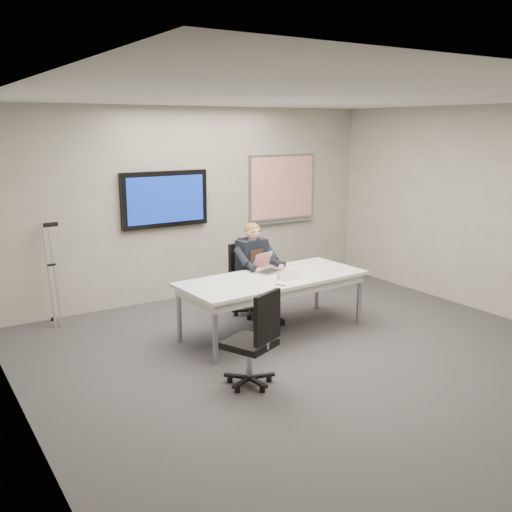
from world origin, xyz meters
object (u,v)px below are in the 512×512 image
seated_person (259,282)px  laptop (266,267)px  office_chair_near (253,356)px  office_chair_far (248,293)px  conference_table (273,283)px

seated_person → laptop: size_ratio=3.29×
office_chair_near → seated_person: 2.02m
office_chair_far → seated_person: (0.01, -0.24, 0.21)m
office_chair_far → seated_person: 0.32m
office_chair_far → office_chair_near: size_ratio=0.99×
office_chair_near → seated_person: bearing=-147.5°
conference_table → seated_person: bearing=73.1°
office_chair_far → office_chair_near: office_chair_near is taller
office_chair_far → laptop: 0.68m
seated_person → laptop: 0.37m
office_chair_near → office_chair_far: bearing=-143.8°
office_chair_far → seated_person: seated_person is taller
office_chair_near → seated_person: size_ratio=0.77×
office_chair_near → laptop: 1.83m
conference_table → seated_person: size_ratio=1.86×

